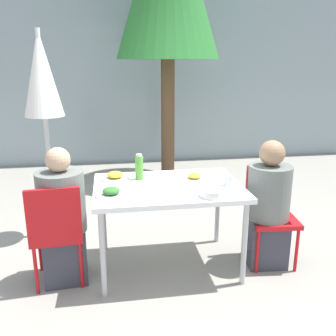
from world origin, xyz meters
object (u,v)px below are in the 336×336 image
(person_left, at_px, (63,221))
(bottle, at_px, (139,167))
(person_right, at_px, (268,208))
(salad_bowl, at_px, (212,193))
(chair_left, at_px, (56,228))
(drinking_cup, at_px, (228,181))
(chair_right, at_px, (270,207))
(closed_umbrella, at_px, (42,85))

(person_left, bearing_deg, bottle, 18.34)
(person_right, bearing_deg, salad_bowl, 27.87)
(chair_left, xyz_separation_m, bottle, (0.69, 0.35, 0.36))
(drinking_cup, distance_m, salad_bowl, 0.31)
(person_right, xyz_separation_m, salad_bowl, (-0.57, -0.24, 0.26))
(chair_left, distance_m, person_left, 0.10)
(person_right, bearing_deg, chair_right, -121.87)
(closed_umbrella, bearing_deg, person_right, -24.68)
(person_right, bearing_deg, chair_left, 7.56)
(drinking_cup, height_order, salad_bowl, drinking_cup)
(person_right, relative_size, closed_umbrella, 0.55)
(chair_right, height_order, person_right, person_right)
(chair_right, bearing_deg, salad_bowl, 31.75)
(person_right, height_order, closed_umbrella, closed_umbrella)
(person_left, height_order, drinking_cup, person_left)
(chair_right, distance_m, drinking_cup, 0.53)
(salad_bowl, bearing_deg, drinking_cup, 49.63)
(chair_left, height_order, salad_bowl, chair_left)
(closed_umbrella, bearing_deg, salad_bowl, -39.67)
(closed_umbrella, bearing_deg, person_left, -76.74)
(person_left, xyz_separation_m, closed_umbrella, (-0.21, 0.88, 1.01))
(chair_left, distance_m, salad_bowl, 1.24)
(person_right, height_order, bottle, person_right)
(closed_umbrella, distance_m, bottle, 1.24)
(closed_umbrella, distance_m, salad_bowl, 1.92)
(bottle, xyz_separation_m, drinking_cup, (0.71, -0.28, -0.07))
(person_left, xyz_separation_m, salad_bowl, (1.15, -0.25, 0.26))
(chair_left, xyz_separation_m, closed_umbrella, (-0.16, 0.96, 1.04))
(chair_left, bearing_deg, person_right, -2.11)
(chair_right, bearing_deg, chair_left, 9.84)
(person_left, xyz_separation_m, person_right, (1.73, -0.01, 0.00))
(person_left, xyz_separation_m, drinking_cup, (1.35, -0.02, 0.27))
(chair_left, distance_m, closed_umbrella, 1.42)
(person_right, distance_m, bottle, 1.17)
(closed_umbrella, relative_size, bottle, 8.99)
(chair_left, relative_size, drinking_cup, 10.54)
(drinking_cup, bearing_deg, closed_umbrella, 150.30)
(bottle, relative_size, salad_bowl, 1.24)
(person_left, bearing_deg, chair_left, -121.87)
(drinking_cup, bearing_deg, bottle, 158.29)
(bottle, distance_m, salad_bowl, 0.74)
(chair_left, relative_size, closed_umbrella, 0.42)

